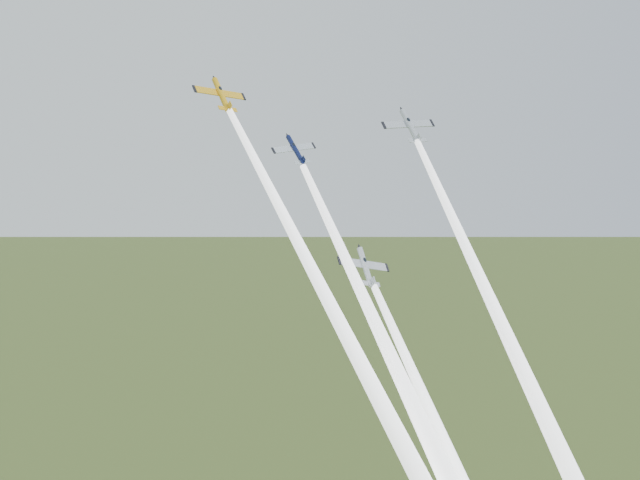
# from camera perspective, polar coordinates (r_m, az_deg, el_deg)

# --- Properties ---
(plane_yellow) EXTENTS (9.86, 9.64, 7.62)m
(plane_yellow) POSITION_cam_1_polar(r_m,az_deg,el_deg) (116.98, -7.04, 10.22)
(plane_yellow) COLOR gold
(smoke_trail_yellow) EXTENTS (22.37, 48.68, 52.70)m
(smoke_trail_yellow) POSITION_cam_1_polar(r_m,az_deg,el_deg) (95.88, 1.18, -5.50)
(smoke_trail_yellow) COLOR white
(plane_navy) EXTENTS (8.37, 6.94, 6.24)m
(plane_navy) POSITION_cam_1_polar(r_m,az_deg,el_deg) (113.25, -1.76, 6.44)
(plane_navy) COLOR #0E153E
(smoke_trail_navy) EXTENTS (15.33, 45.20, 47.18)m
(smoke_trail_navy) POSITION_cam_1_polar(r_m,az_deg,el_deg) (95.48, 5.26, -8.69)
(smoke_trail_navy) COLOR white
(plane_silver_right) EXTENTS (9.74, 8.03, 7.47)m
(plane_silver_right) POSITION_cam_1_polar(r_m,az_deg,el_deg) (122.23, 6.42, 8.06)
(plane_silver_right) COLOR silver
(smoke_trail_silver_right) EXTENTS (9.55, 48.84, 49.88)m
(smoke_trail_silver_right) POSITION_cam_1_polar(r_m,az_deg,el_deg) (102.55, 13.09, -6.51)
(smoke_trail_silver_right) COLOR white
(plane_silver_low) EXTENTS (8.24, 8.32, 7.83)m
(plane_silver_low) POSITION_cam_1_polar(r_m,az_deg,el_deg) (106.31, 3.24, -1.91)
(plane_silver_low) COLOR #B6BCC5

